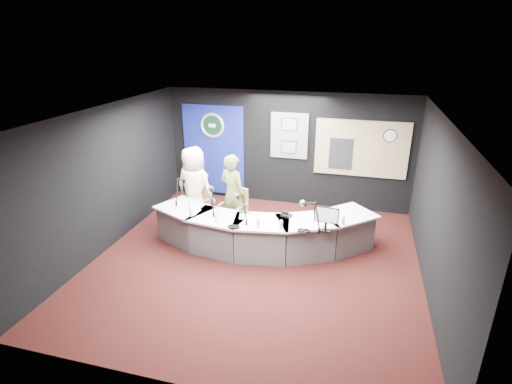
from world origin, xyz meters
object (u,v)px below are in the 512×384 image
(broadcast_desk, at_px, (260,231))
(person_woman, at_px, (233,194))
(armchair_left, at_px, (195,204))
(armchair_right, at_px, (233,212))
(person_man, at_px, (194,188))

(broadcast_desk, bearing_deg, person_woman, 142.71)
(armchair_left, height_order, person_woman, person_woman)
(armchair_right, bearing_deg, person_woman, 0.00)
(armchair_left, xyz_separation_m, armchair_right, (0.89, -0.05, -0.07))
(armchair_left, distance_m, person_woman, 0.97)
(armchair_left, bearing_deg, person_man, 0.00)
(person_woman, bearing_deg, broadcast_desk, 165.53)
(broadcast_desk, height_order, person_woman, person_woman)
(armchair_left, relative_size, person_man, 0.56)
(broadcast_desk, height_order, person_man, person_man)
(armchair_left, xyz_separation_m, person_woman, (0.89, -0.05, 0.36))
(armchair_left, bearing_deg, person_woman, 21.18)
(person_man, bearing_deg, armchair_right, -172.41)
(armchair_right, xyz_separation_m, person_man, (-0.89, 0.05, 0.47))
(person_woman, bearing_deg, armchair_right, -0.00)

